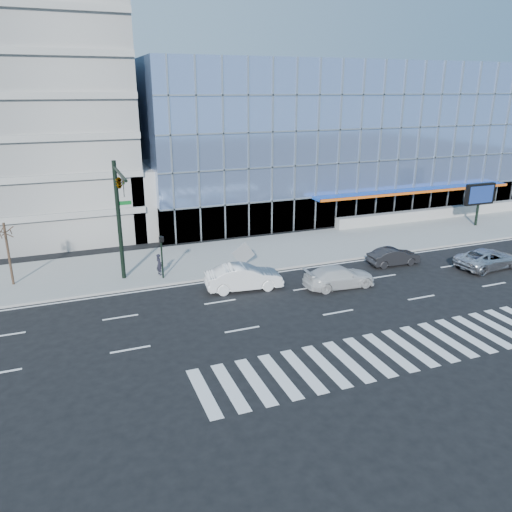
{
  "coord_description": "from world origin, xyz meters",
  "views": [
    {
      "loc": [
        -14.28,
        -27.08,
        12.45
      ],
      "look_at": [
        -2.44,
        3.0,
        1.61
      ],
      "focal_mm": 35.0,
      "sensor_mm": 36.0,
      "label": 1
    }
  ],
  "objects_px": {
    "dark_sedan": "(394,257)",
    "pedestrian": "(159,264)",
    "street_tree_near": "(5,232)",
    "white_sedan": "(244,277)",
    "white_suv": "(339,277)",
    "silver_suv": "(488,259)",
    "marquee_sign": "(480,195)",
    "tilted_panel": "(243,254)",
    "ped_signal_post": "(162,250)",
    "traffic_signal": "(119,195)"
  },
  "relations": [
    {
      "from": "silver_suv",
      "to": "white_sedan",
      "type": "height_order",
      "value": "white_sedan"
    },
    {
      "from": "ped_signal_post",
      "to": "marquee_sign",
      "type": "xyz_separation_m",
      "value": [
        30.5,
        3.05,
        0.93
      ]
    },
    {
      "from": "traffic_signal",
      "to": "white_suv",
      "type": "bearing_deg",
      "value": -21.18
    },
    {
      "from": "white_suv",
      "to": "white_sedan",
      "type": "bearing_deg",
      "value": 73.89
    },
    {
      "from": "traffic_signal",
      "to": "silver_suv",
      "type": "height_order",
      "value": "traffic_signal"
    },
    {
      "from": "white_suv",
      "to": "tilted_panel",
      "type": "relative_size",
      "value": 3.75
    },
    {
      "from": "marquee_sign",
      "to": "white_sedan",
      "type": "relative_size",
      "value": 0.8
    },
    {
      "from": "white_sedan",
      "to": "dark_sedan",
      "type": "xyz_separation_m",
      "value": [
        12.0,
        0.38,
        -0.18
      ]
    },
    {
      "from": "ped_signal_post",
      "to": "white_sedan",
      "type": "distance_m",
      "value": 5.93
    },
    {
      "from": "street_tree_near",
      "to": "silver_suv",
      "type": "bearing_deg",
      "value": -15.32
    },
    {
      "from": "street_tree_near",
      "to": "dark_sedan",
      "type": "relative_size",
      "value": 1.08
    },
    {
      "from": "traffic_signal",
      "to": "tilted_panel",
      "type": "xyz_separation_m",
      "value": [
        8.47,
        0.76,
        -5.11
      ]
    },
    {
      "from": "traffic_signal",
      "to": "dark_sedan",
      "type": "distance_m",
      "value": 20.06
    },
    {
      "from": "marquee_sign",
      "to": "white_suv",
      "type": "distance_m",
      "value": 21.78
    },
    {
      "from": "white_sedan",
      "to": "tilted_panel",
      "type": "distance_m",
      "value": 4.16
    },
    {
      "from": "silver_suv",
      "to": "traffic_signal",
      "type": "bearing_deg",
      "value": 72.16
    },
    {
      "from": "marquee_sign",
      "to": "dark_sedan",
      "type": "bearing_deg",
      "value": -156.01
    },
    {
      "from": "street_tree_near",
      "to": "white_sedan",
      "type": "xyz_separation_m",
      "value": [
        14.08,
        -6.08,
        -2.95
      ]
    },
    {
      "from": "street_tree_near",
      "to": "tilted_panel",
      "type": "bearing_deg",
      "value": -7.97
    },
    {
      "from": "street_tree_near",
      "to": "white_suv",
      "type": "xyz_separation_m",
      "value": [
        20.08,
        -8.0,
        -3.07
      ]
    },
    {
      "from": "tilted_panel",
      "to": "white_suv",
      "type": "bearing_deg",
      "value": -50.42
    },
    {
      "from": "street_tree_near",
      "to": "pedestrian",
      "type": "distance_m",
      "value": 9.99
    },
    {
      "from": "tilted_panel",
      "to": "silver_suv",
      "type": "bearing_deg",
      "value": -20.46
    },
    {
      "from": "tilted_panel",
      "to": "street_tree_near",
      "type": "bearing_deg",
      "value": 173.31
    },
    {
      "from": "dark_sedan",
      "to": "pedestrian",
      "type": "xyz_separation_m",
      "value": [
        -16.68,
        3.92,
        0.26
      ]
    },
    {
      "from": "street_tree_near",
      "to": "tilted_panel",
      "type": "xyz_separation_m",
      "value": [
        15.48,
        -2.17,
        -2.72
      ]
    },
    {
      "from": "pedestrian",
      "to": "dark_sedan",
      "type": "bearing_deg",
      "value": -119.53
    },
    {
      "from": "marquee_sign",
      "to": "silver_suv",
      "type": "bearing_deg",
      "value": -130.46
    },
    {
      "from": "traffic_signal",
      "to": "dark_sedan",
      "type": "bearing_deg",
      "value": -8.26
    },
    {
      "from": "traffic_signal",
      "to": "silver_suv",
      "type": "distance_m",
      "value": 26.33
    },
    {
      "from": "silver_suv",
      "to": "dark_sedan",
      "type": "bearing_deg",
      "value": 58.06
    },
    {
      "from": "silver_suv",
      "to": "marquee_sign",
      "type": "bearing_deg",
      "value": -45.15
    },
    {
      "from": "tilted_panel",
      "to": "dark_sedan",
      "type": "bearing_deg",
      "value": -17.14
    },
    {
      "from": "dark_sedan",
      "to": "pedestrian",
      "type": "distance_m",
      "value": 17.14
    },
    {
      "from": "marquee_sign",
      "to": "pedestrian",
      "type": "bearing_deg",
      "value": -175.74
    },
    {
      "from": "marquee_sign",
      "to": "white_sedan",
      "type": "xyz_separation_m",
      "value": [
        -25.92,
        -6.57,
        -2.24
      ]
    },
    {
      "from": "white_suv",
      "to": "pedestrian",
      "type": "relative_size",
      "value": 3.21
    },
    {
      "from": "white_suv",
      "to": "pedestrian",
      "type": "height_order",
      "value": "pedestrian"
    },
    {
      "from": "street_tree_near",
      "to": "pedestrian",
      "type": "bearing_deg",
      "value": -10.74
    },
    {
      "from": "ped_signal_post",
      "to": "pedestrian",
      "type": "xyz_separation_m",
      "value": [
        -0.1,
        0.77,
        -1.23
      ]
    },
    {
      "from": "traffic_signal",
      "to": "marquee_sign",
      "type": "relative_size",
      "value": 2.0
    },
    {
      "from": "street_tree_near",
      "to": "white_sedan",
      "type": "distance_m",
      "value": 15.62
    },
    {
      "from": "ped_signal_post",
      "to": "marquee_sign",
      "type": "distance_m",
      "value": 30.67
    },
    {
      "from": "street_tree_near",
      "to": "silver_suv",
      "type": "xyz_separation_m",
      "value": [
        32.08,
        -8.79,
        -3.07
      ]
    },
    {
      "from": "ped_signal_post",
      "to": "white_suv",
      "type": "relative_size",
      "value": 0.62
    },
    {
      "from": "traffic_signal",
      "to": "white_suv",
      "type": "height_order",
      "value": "traffic_signal"
    },
    {
      "from": "silver_suv",
      "to": "dark_sedan",
      "type": "xyz_separation_m",
      "value": [
        -6.0,
        3.09,
        -0.07
      ]
    },
    {
      "from": "white_suv",
      "to": "ped_signal_post",
      "type": "bearing_deg",
      "value": 64.45
    },
    {
      "from": "street_tree_near",
      "to": "pedestrian",
      "type": "relative_size",
      "value": 2.79
    },
    {
      "from": "silver_suv",
      "to": "tilted_panel",
      "type": "xyz_separation_m",
      "value": [
        -16.61,
        6.62,
        0.34
      ]
    }
  ]
}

